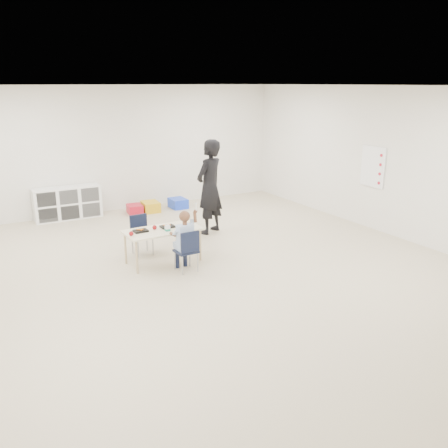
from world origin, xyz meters
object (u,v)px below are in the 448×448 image
table (163,246)px  child (186,238)px  chair_near (186,250)px  cubby_shelf (68,203)px  adult (210,187)px

table → child: size_ratio=1.17×
chair_near → cubby_shelf: bearing=101.7°
adult → chair_near: bearing=23.9°
table → cubby_shelf: cubby_shelf is taller
cubby_shelf → child: bearing=-76.4°
chair_near → adult: 2.10m
child → adult: adult is taller
adult → child: bearing=23.9°
table → child: 0.60m
table → adult: size_ratio=0.68×
chair_near → cubby_shelf: (-0.96, 3.96, 0.01)m
table → adult: (1.42, 1.06, 0.63)m
chair_near → adult: (1.26, 1.58, 0.58)m
table → chair_near: (0.17, -0.52, 0.05)m
chair_near → cubby_shelf: cubby_shelf is taller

